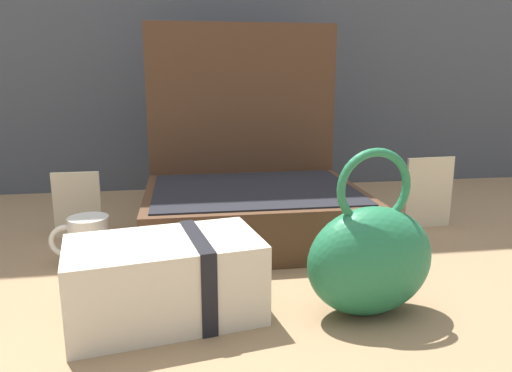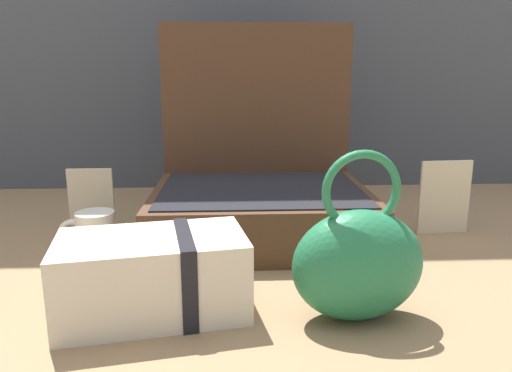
{
  "view_description": "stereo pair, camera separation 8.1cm",
  "coord_description": "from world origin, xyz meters",
  "px_view_note": "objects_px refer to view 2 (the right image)",
  "views": [
    {
      "loc": [
        -0.1,
        -0.8,
        0.32
      ],
      "look_at": [
        0.02,
        -0.02,
        0.14
      ],
      "focal_mm": 33.98,
      "sensor_mm": 36.0,
      "label": 1
    },
    {
      "loc": [
        -0.02,
        -0.8,
        0.32
      ],
      "look_at": [
        0.02,
        -0.02,
        0.14
      ],
      "focal_mm": 33.98,
      "sensor_mm": 36.0,
      "label": 2
    }
  ],
  "objects_px": {
    "coffee_mug": "(95,234)",
    "info_card_left": "(444,197)",
    "open_suitcase": "(260,189)",
    "cream_toiletry_bag": "(155,275)",
    "poster_card_right": "(91,200)",
    "teal_pouch_handbag": "(358,262)"
  },
  "relations": [
    {
      "from": "teal_pouch_handbag",
      "to": "cream_toiletry_bag",
      "type": "height_order",
      "value": "teal_pouch_handbag"
    },
    {
      "from": "open_suitcase",
      "to": "cream_toiletry_bag",
      "type": "height_order",
      "value": "open_suitcase"
    },
    {
      "from": "coffee_mug",
      "to": "poster_card_right",
      "type": "xyz_separation_m",
      "value": [
        -0.04,
        0.14,
        0.03
      ]
    },
    {
      "from": "cream_toiletry_bag",
      "to": "poster_card_right",
      "type": "height_order",
      "value": "poster_card_right"
    },
    {
      "from": "teal_pouch_handbag",
      "to": "coffee_mug",
      "type": "height_order",
      "value": "teal_pouch_handbag"
    },
    {
      "from": "poster_card_right",
      "to": "coffee_mug",
      "type": "bearing_deg",
      "value": -72.9
    },
    {
      "from": "teal_pouch_handbag",
      "to": "cream_toiletry_bag",
      "type": "distance_m",
      "value": 0.27
    },
    {
      "from": "coffee_mug",
      "to": "info_card_left",
      "type": "relative_size",
      "value": 0.68
    },
    {
      "from": "info_card_left",
      "to": "poster_card_right",
      "type": "relative_size",
      "value": 1.14
    },
    {
      "from": "open_suitcase",
      "to": "poster_card_right",
      "type": "relative_size",
      "value": 3.24
    },
    {
      "from": "open_suitcase",
      "to": "cream_toiletry_bag",
      "type": "distance_m",
      "value": 0.38
    },
    {
      "from": "open_suitcase",
      "to": "coffee_mug",
      "type": "relative_size",
      "value": 4.18
    },
    {
      "from": "info_card_left",
      "to": "poster_card_right",
      "type": "height_order",
      "value": "info_card_left"
    },
    {
      "from": "coffee_mug",
      "to": "open_suitcase",
      "type": "bearing_deg",
      "value": 23.23
    },
    {
      "from": "teal_pouch_handbag",
      "to": "cream_toiletry_bag",
      "type": "xyz_separation_m",
      "value": [
        -0.27,
        0.03,
        -0.03
      ]
    },
    {
      "from": "coffee_mug",
      "to": "info_card_left",
      "type": "xyz_separation_m",
      "value": [
        0.67,
        0.1,
        0.03
      ]
    },
    {
      "from": "open_suitcase",
      "to": "coffee_mug",
      "type": "distance_m",
      "value": 0.33
    },
    {
      "from": "teal_pouch_handbag",
      "to": "poster_card_right",
      "type": "xyz_separation_m",
      "value": [
        -0.45,
        0.39,
        -0.01
      ]
    },
    {
      "from": "open_suitcase",
      "to": "poster_card_right",
      "type": "height_order",
      "value": "open_suitcase"
    },
    {
      "from": "teal_pouch_handbag",
      "to": "info_card_left",
      "type": "relative_size",
      "value": 1.52
    },
    {
      "from": "open_suitcase",
      "to": "info_card_left",
      "type": "relative_size",
      "value": 2.84
    },
    {
      "from": "cream_toiletry_bag",
      "to": "poster_card_right",
      "type": "relative_size",
      "value": 2.05
    }
  ]
}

